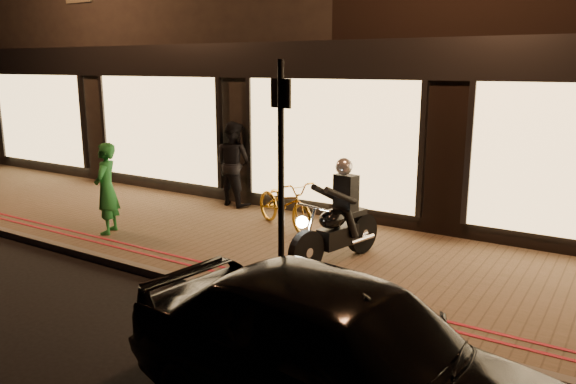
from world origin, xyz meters
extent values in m
plane|color=black|center=(0.00, 0.00, 0.00)|extent=(90.00, 90.00, 0.00)
cube|color=brown|center=(0.00, 2.00, 0.06)|extent=(50.00, 4.00, 0.12)
cube|color=#59544C|center=(0.00, 0.05, 0.06)|extent=(50.00, 0.14, 0.12)
cube|color=maroon|center=(0.00, 0.45, 0.12)|extent=(50.00, 0.06, 0.01)
cube|color=maroon|center=(0.00, 0.65, 0.12)|extent=(50.00, 0.06, 0.01)
cube|color=black|center=(-18.00, 9.00, 4.25)|extent=(12.00, 10.00, 8.50)
cube|color=black|center=(-6.00, 9.00, 4.25)|extent=(12.00, 10.00, 8.50)
cube|color=black|center=(0.00, 3.95, 3.15)|extent=(48.00, 0.12, 0.70)
cube|color=#F8C97C|center=(-9.00, 3.94, 1.61)|extent=(3.60, 0.06, 2.38)
cube|color=#F8C97C|center=(-4.50, 3.94, 1.61)|extent=(3.60, 0.06, 2.38)
cube|color=#F8C97C|center=(0.00, 3.94, 1.61)|extent=(3.60, 0.06, 2.38)
cylinder|color=black|center=(1.18, 1.12, 0.44)|extent=(0.26, 0.65, 0.64)
cylinder|color=black|center=(1.46, 2.39, 0.44)|extent=(0.26, 0.65, 0.64)
cylinder|color=silver|center=(1.18, 1.12, 0.44)|extent=(0.17, 0.17, 0.14)
cylinder|color=silver|center=(1.46, 2.39, 0.44)|extent=(0.17, 0.17, 0.14)
cube|color=black|center=(1.33, 1.81, 0.52)|extent=(0.41, 0.74, 0.30)
ellipsoid|color=black|center=(1.30, 1.68, 0.82)|extent=(0.43, 0.56, 0.29)
cube|color=black|center=(1.40, 2.10, 0.82)|extent=(0.33, 0.58, 0.09)
cylinder|color=silver|center=(1.21, 1.27, 1.07)|extent=(0.59, 0.16, 0.03)
cylinder|color=silver|center=(1.19, 1.17, 0.74)|extent=(0.12, 0.33, 0.71)
sphere|color=white|center=(1.16, 1.04, 0.90)|extent=(0.20, 0.20, 0.17)
cylinder|color=silver|center=(1.55, 2.22, 0.40)|extent=(0.19, 0.55, 0.07)
cube|color=black|center=(1.37, 1.97, 1.17)|extent=(0.38, 0.29, 0.55)
sphere|color=#B2B5B9|center=(1.36, 1.91, 1.58)|extent=(0.31, 0.31, 0.26)
cylinder|color=black|center=(1.14, 1.70, 1.20)|extent=(0.14, 0.61, 0.34)
cylinder|color=black|center=(1.46, 1.63, 1.20)|extent=(0.29, 0.59, 0.34)
cylinder|color=black|center=(1.22, 1.96, 0.72)|extent=(0.14, 0.28, 0.46)
cylinder|color=black|center=(1.50, 1.90, 0.72)|extent=(0.24, 0.29, 0.46)
cylinder|color=black|center=(1.32, 0.25, 1.62)|extent=(0.10, 0.10, 3.00)
cube|color=black|center=(1.32, 0.25, 2.72)|extent=(0.34, 0.13, 0.35)
imported|color=gold|center=(-0.33, 2.90, 0.58)|extent=(1.83, 1.27, 0.91)
imported|color=#217C35|center=(-2.81, 0.95, 0.93)|extent=(0.62, 0.70, 1.62)
imported|color=black|center=(-2.19, 3.80, 1.02)|extent=(0.97, 0.81, 1.79)
imported|color=black|center=(3.18, -1.67, 0.70)|extent=(4.31, 2.17, 1.41)
camera|label=1|loc=(5.06, -5.47, 3.05)|focal=35.00mm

